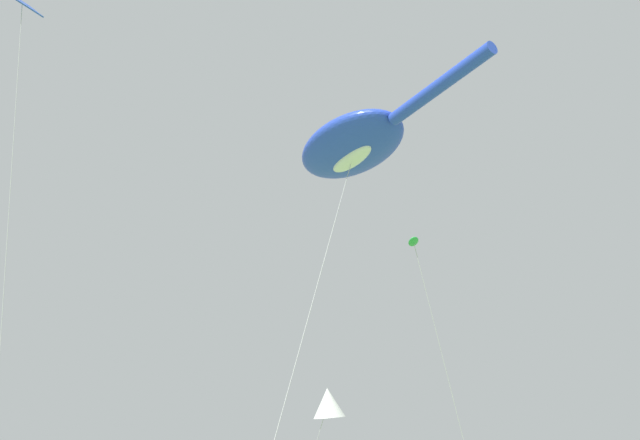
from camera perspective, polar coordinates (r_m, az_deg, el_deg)
big_show_kite at (r=28.27m, az=2.66°, el=5.75°), size 7.58×9.58×18.14m
small_kite_delta_white at (r=25.50m, az=-21.54°, el=13.42°), size 2.76×1.63×19.21m
small_kite_diamond_red at (r=21.06m, az=7.57°, el=-3.75°), size 3.71×0.56×11.25m
small_kite_box_yellow at (r=29.55m, az=0.62°, el=-13.57°), size 2.69×3.16×9.81m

